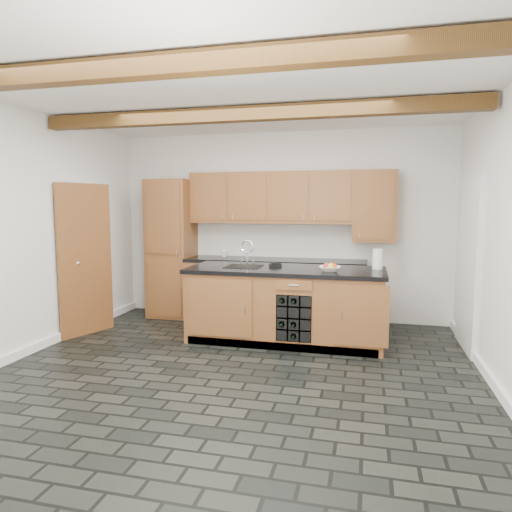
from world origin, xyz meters
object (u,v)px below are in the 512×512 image
(paper_towel, at_px, (378,259))
(island, at_px, (286,305))
(fruit_bowl, at_px, (330,269))
(kitchen_scale, at_px, (275,265))

(paper_towel, bearing_deg, island, -169.75)
(island, height_order, paper_towel, paper_towel)
(island, height_order, fruit_bowl, fruit_bowl)
(fruit_bowl, height_order, paper_towel, paper_towel)
(kitchen_scale, distance_m, paper_towel, 1.28)
(island, distance_m, fruit_bowl, 0.76)
(island, bearing_deg, fruit_bowl, -15.62)
(island, height_order, kitchen_scale, kitchen_scale)
(fruit_bowl, distance_m, paper_towel, 0.67)
(kitchen_scale, bearing_deg, fruit_bowl, -38.59)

